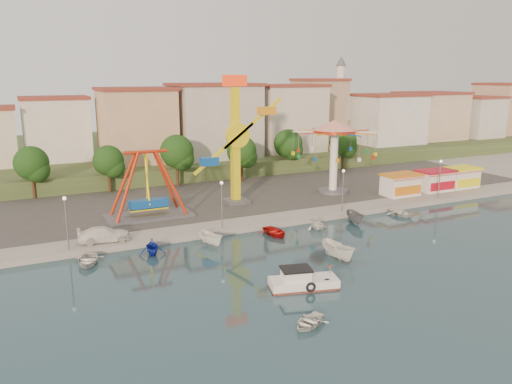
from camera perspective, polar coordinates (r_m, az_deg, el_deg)
ground at (r=48.48m, az=10.96°, el=-7.62°), size 200.00×200.00×0.00m
quay_deck at (r=103.22m, az=-10.00°, el=3.64°), size 200.00×100.00×0.60m
asphalt_pad at (r=73.44m, az=-3.07°, el=0.24°), size 90.00×28.00×0.01m
hill_terrace at (r=107.81m, az=-10.76°, el=4.66°), size 200.00×60.00×3.00m
pirate_ship_ride at (r=59.99m, az=-12.30°, el=0.72°), size 10.00×5.00×8.00m
kamikaze_tower at (r=64.47m, az=-1.95°, el=5.48°), size 8.21×3.10×16.50m
wave_swinger at (r=71.44m, az=8.96°, el=5.92°), size 11.60×11.60×10.40m
booth_left at (r=72.66m, az=16.20°, el=0.84°), size 5.40×3.78×3.08m
booth_mid at (r=77.09m, az=19.79°, el=1.27°), size 5.40×3.78×3.08m
booth_right at (r=80.82m, az=22.37°, el=1.58°), size 5.40×3.78×3.08m
lamp_post_0 at (r=51.11m, az=-20.82°, el=-3.51°), size 0.14×0.14×5.00m
lamp_post_1 at (r=54.62m, az=-3.92°, el=-1.62°), size 0.14×0.14×5.00m
lamp_post_2 at (r=62.18m, az=9.88°, el=0.04°), size 0.14×0.14×5.00m
lamp_post_3 at (r=72.54m, az=20.23°, el=1.29°), size 0.14×0.14×5.00m
tree_0 at (r=73.95m, az=-24.29°, el=3.02°), size 4.60×4.60×7.19m
tree_1 at (r=74.16m, az=-16.53°, el=3.46°), size 4.35×4.35×6.80m
tree_2 at (r=75.85m, az=-9.03°, el=4.59°), size 5.02×5.02×7.85m
tree_3 at (r=78.03m, az=-1.65°, el=4.72°), size 4.68×4.68×7.32m
tree_4 at (r=85.12m, az=3.69°, el=5.53°), size 4.86×4.86×7.60m
tree_5 at (r=88.97m, az=9.92°, el=5.67°), size 4.83×4.83×7.54m
building_1 at (r=88.19m, az=-21.71°, el=5.93°), size 12.33×9.01×8.63m
building_2 at (r=90.52m, az=-13.45°, el=7.48°), size 11.95×9.28×11.23m
building_3 at (r=91.61m, az=-4.47°, el=7.23°), size 12.59×10.50×9.20m
building_4 at (r=100.28m, az=2.05°, el=7.78°), size 10.75×9.23×9.24m
building_5 at (r=105.50m, az=9.01°, el=8.43°), size 12.77×10.96×11.21m
building_6 at (r=111.38m, az=14.53°, el=8.71°), size 8.23×8.98×12.36m
building_7 at (r=123.06m, az=17.27°, el=8.09°), size 11.59×10.93×8.76m
building_8 at (r=128.46m, az=23.93°, el=8.60°), size 12.84×9.28×12.58m
building_9 at (r=140.78m, az=26.63°, el=7.95°), size 12.95×9.17×9.21m
minaret at (r=110.34m, az=9.56°, el=10.66°), size 2.80×2.80×18.00m
cabin_motorboat at (r=41.62m, az=5.29°, el=-10.22°), size 5.92×3.45×1.96m
rowboat_a at (r=43.28m, az=6.55°, el=-9.53°), size 3.94×4.34×0.74m
rowboat_b at (r=36.01m, az=6.07°, el=-14.52°), size 3.70×3.32×0.63m
skiff at (r=48.09m, az=9.39°, el=-6.65°), size 1.95×4.49×1.69m
van at (r=52.92m, az=-16.97°, el=-4.64°), size 5.30×2.48×1.50m
moored_boat_0 at (r=49.01m, az=-18.70°, el=-7.38°), size 3.68×4.38×0.78m
moored_boat_1 at (r=49.85m, az=-11.81°, el=-6.12°), size 3.07×3.40×1.57m
moored_boat_2 at (r=51.56m, az=-5.18°, el=-5.33°), size 2.25×3.84×1.39m
moored_boat_3 at (r=54.58m, az=2.18°, el=-4.57°), size 2.98×3.97×0.78m
moored_boat_4 at (r=57.06m, az=6.92°, el=-3.49°), size 2.61×2.97×1.48m
moored_boat_5 at (r=60.05m, az=11.23°, el=-2.86°), size 2.15×3.81×1.39m
moored_boat_6 at (r=64.57m, az=16.29°, el=-2.31°), size 3.19×4.00×0.74m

